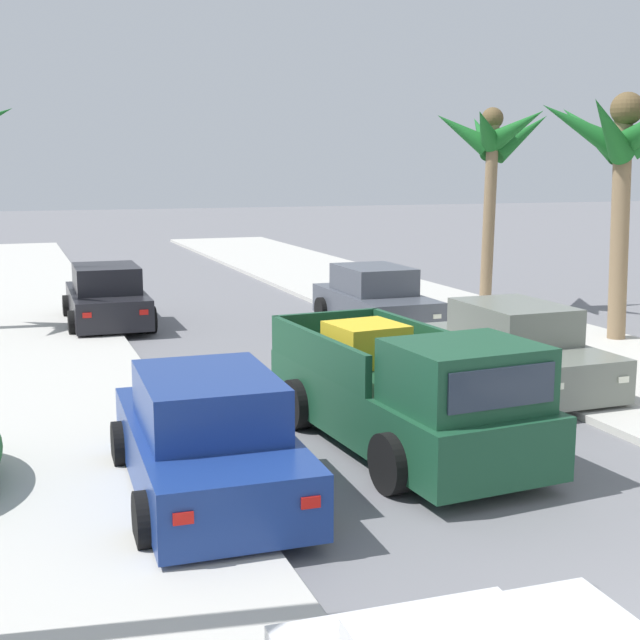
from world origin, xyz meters
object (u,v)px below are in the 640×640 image
at_px(car_right_far, 107,298).
at_px(car_right_mid, 515,350).
at_px(car_left_far, 207,440).
at_px(car_left_near, 374,300).
at_px(palm_tree_left_mid, 494,144).
at_px(palm_tree_left_back, 625,141).
at_px(pickup_truck, 406,395).

bearing_deg(car_right_far, car_right_mid, -55.24).
xyz_separation_m(car_right_mid, car_left_far, (-6.31, -3.21, 0.00)).
distance_m(car_left_near, palm_tree_left_mid, 5.69).
xyz_separation_m(car_left_near, palm_tree_left_back, (4.35, -3.55, 3.78)).
height_order(car_left_near, car_right_far, same).
xyz_separation_m(car_right_mid, palm_tree_left_mid, (4.01, 7.57, 3.83)).
relative_size(car_right_mid, car_right_far, 1.00).
relative_size(pickup_truck, palm_tree_left_mid, 0.96).
height_order(car_right_mid, palm_tree_left_back, palm_tree_left_back).
bearing_deg(palm_tree_left_mid, car_left_far, -133.75).
relative_size(car_left_near, car_right_mid, 1.00).
distance_m(pickup_truck, car_left_far, 3.09).
height_order(pickup_truck, car_left_near, pickup_truck).
height_order(pickup_truck, car_left_far, pickup_truck).
xyz_separation_m(car_left_near, palm_tree_left_mid, (4.01, 1.29, 3.83)).
height_order(pickup_truck, palm_tree_left_mid, palm_tree_left_mid).
relative_size(car_right_far, palm_tree_left_back, 0.77).
bearing_deg(palm_tree_left_back, car_left_far, -150.89).
distance_m(car_left_near, car_left_far, 11.40).
relative_size(car_right_mid, palm_tree_left_mid, 0.77).
bearing_deg(car_right_mid, palm_tree_left_mid, 62.07).
relative_size(car_left_far, palm_tree_left_back, 0.78).
bearing_deg(pickup_truck, car_left_near, 69.14).
bearing_deg(car_left_far, pickup_truck, 14.38).
xyz_separation_m(car_right_far, palm_tree_left_mid, (10.16, -1.29, 3.83)).
bearing_deg(pickup_truck, car_right_mid, 36.39).
bearing_deg(palm_tree_left_back, pickup_truck, -146.02).
height_order(car_right_mid, car_left_far, same).
relative_size(car_right_mid, car_left_far, 0.99).
height_order(car_left_near, palm_tree_left_back, palm_tree_left_back).
relative_size(pickup_truck, palm_tree_left_back, 0.96).
relative_size(pickup_truck, car_right_far, 1.25).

